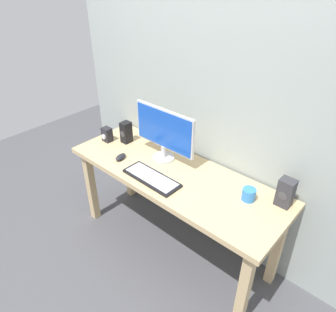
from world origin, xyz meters
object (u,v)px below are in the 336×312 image
Objects in this scene: audio_controller at (107,135)px; mouse at (121,157)px; monitor at (164,132)px; speaker_right at (286,193)px; speaker_left at (126,132)px; coffee_mug at (249,194)px; keyboard_primary at (152,178)px; desk at (173,183)px.

mouse is at bearing -20.56° from audio_controller.
monitor is 0.60m from audio_controller.
speaker_right is 1.05× the size of speaker_left.
mouse is at bearing -51.56° from speaker_left.
audio_controller is at bearing -174.65° from coffee_mug.
coffee_mug is at bearing -0.40° from monitor.
mouse reaches higher than keyboard_primary.
mouse is 1.24m from speaker_right.
audio_controller reaches higher than mouse.
monitor is at bearing 12.97° from audio_controller.
desk is 0.76m from audio_controller.
coffee_mug is at bearing 5.35° from audio_controller.
speaker_left reaches higher than keyboard_primary.
coffee_mug is (1.17, 0.02, -0.05)m from speaker_left.
speaker_right is at bearing 4.08° from mouse.
mouse is 0.33m from audio_controller.
coffee_mug is at bearing 1.35° from mouse.
speaker_left reaches higher than desk.
speaker_right is 1.56× the size of audio_controller.
speaker_left is 0.17m from audio_controller.
speaker_right reaches higher than audio_controller.
speaker_right reaches higher than mouse.
audio_controller is at bearing -143.44° from speaker_left.
speaker_left is at bearing 155.74° from keyboard_primary.
mouse is at bearing 175.93° from keyboard_primary.
speaker_right is 1.37m from speaker_left.
audio_controller is (-0.68, 0.14, 0.05)m from keyboard_primary.
desk is 0.64m from speaker_left.
speaker_right is (0.95, 0.10, -0.14)m from monitor.
monitor is 4.49× the size of audio_controller.
coffee_mug is at bearing -150.92° from speaker_right.
audio_controller is at bearing -171.31° from speaker_right.
mouse is (-0.43, -0.14, 0.12)m from desk.
monitor reaches higher than speaker_left.
desk is at bearing 2.12° from audio_controller.
mouse is 1.23× the size of coffee_mug.
mouse is (-0.25, -0.24, -0.21)m from monitor.
desk is at bearing 6.38° from mouse.
monitor is at bearing -173.89° from speaker_right.
speaker_right reaches higher than speaker_left.
speaker_left is 1.49× the size of audio_controller.
speaker_left is (-0.60, 0.07, 0.20)m from desk.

